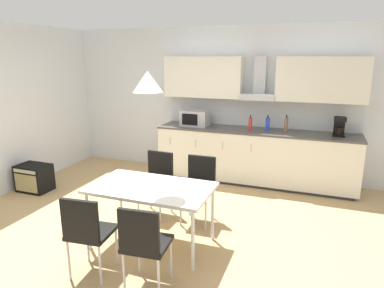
{
  "coord_description": "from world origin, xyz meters",
  "views": [
    {
      "loc": [
        1.89,
        -3.52,
        2.15
      ],
      "look_at": [
        0.33,
        0.67,
        1.0
      ],
      "focal_mm": 32.0,
      "sensor_mm": 36.0,
      "label": 1
    }
  ],
  "objects": [
    {
      "name": "wall_back",
      "position": [
        0.0,
        2.57,
        1.34
      ],
      "size": [
        6.54,
        0.1,
        2.67
      ],
      "primitive_type": "cube",
      "color": "silver",
      "rests_on": "ground_plane"
    },
    {
      "name": "kitchen_counter",
      "position": [
        0.92,
        2.19,
        0.47
      ],
      "size": [
        3.38,
        0.68,
        0.93
      ],
      "color": "#333333",
      "rests_on": "ground_plane"
    },
    {
      "name": "ground_plane",
      "position": [
        0.0,
        0.0,
        -0.01
      ],
      "size": [
        8.17,
        7.55,
        0.02
      ],
      "primitive_type": "cube",
      "color": "tan"
    },
    {
      "name": "dining_table",
      "position": [
        0.19,
        -0.28,
        0.67
      ],
      "size": [
        1.38,
        0.8,
        0.72
      ],
      "color": "silver",
      "rests_on": "ground_plane"
    },
    {
      "name": "chair_near_left",
      "position": [
        -0.11,
        -1.06,
        0.53
      ],
      "size": [
        0.44,
        0.44,
        0.87
      ],
      "color": "black",
      "rests_on": "ground_plane"
    },
    {
      "name": "chair_near_right",
      "position": [
        0.51,
        -1.06,
        0.53
      ],
      "size": [
        0.43,
        0.43,
        0.87
      ],
      "color": "black",
      "rests_on": "ground_plane"
    },
    {
      "name": "bottle_brown",
      "position": [
        1.42,
        2.22,
        1.05
      ],
      "size": [
        0.06,
        0.06,
        0.28
      ],
      "color": "brown",
      "rests_on": "kitchen_counter"
    },
    {
      "name": "guitar_amp",
      "position": [
        -2.37,
        0.53,
        0.22
      ],
      "size": [
        0.52,
        0.37,
        0.44
      ],
      "color": "black",
      "rests_on": "ground_plane"
    },
    {
      "name": "coffee_maker",
      "position": [
        2.23,
        2.21,
        1.08
      ],
      "size": [
        0.18,
        0.19,
        0.3
      ],
      "color": "black",
      "rests_on": "kitchen_counter"
    },
    {
      "name": "upper_wall_cabinets",
      "position": [
        0.92,
        2.35,
        1.79
      ],
      "size": [
        3.36,
        0.4,
        0.71
      ],
      "color": "silver"
    },
    {
      "name": "backsplash_tile",
      "position": [
        0.92,
        2.5,
        1.17
      ],
      "size": [
        3.36,
        0.02,
        0.46
      ],
      "primitive_type": "cube",
      "color": "silver",
      "rests_on": "kitchen_counter"
    },
    {
      "name": "bottle_blue",
      "position": [
        1.11,
        2.24,
        1.04
      ],
      "size": [
        0.07,
        0.07,
        0.26
      ],
      "color": "blue",
      "rests_on": "kitchen_counter"
    },
    {
      "name": "bottle_red",
      "position": [
        0.84,
        2.13,
        1.05
      ],
      "size": [
        0.06,
        0.06,
        0.26
      ],
      "color": "red",
      "rests_on": "kitchen_counter"
    },
    {
      "name": "pendant_lamp",
      "position": [
        0.19,
        -0.28,
        1.89
      ],
      "size": [
        0.32,
        0.32,
        0.22
      ],
      "primitive_type": "cone",
      "color": "silver"
    },
    {
      "name": "microwave",
      "position": [
        -0.17,
        2.19,
        1.07
      ],
      "size": [
        0.48,
        0.35,
        0.28
      ],
      "color": "#ADADB2",
      "rests_on": "kitchen_counter"
    },
    {
      "name": "chair_far_right",
      "position": [
        0.5,
        0.5,
        0.53
      ],
      "size": [
        0.4,
        0.4,
        0.87
      ],
      "color": "black",
      "rests_on": "ground_plane"
    },
    {
      "name": "chair_far_left",
      "position": [
        -0.12,
        0.5,
        0.53
      ],
      "size": [
        0.42,
        0.42,
        0.87
      ],
      "color": "black",
      "rests_on": "ground_plane"
    }
  ]
}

